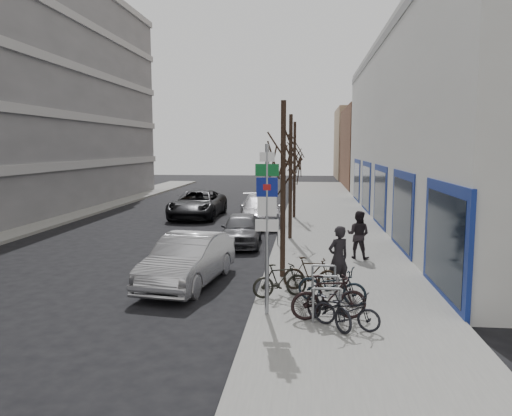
% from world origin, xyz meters
% --- Properties ---
extents(ground, '(120.00, 120.00, 0.00)m').
position_xyz_m(ground, '(0.00, 0.00, 0.00)').
color(ground, black).
rests_on(ground, ground).
extents(sidewalk_east, '(5.00, 70.00, 0.15)m').
position_xyz_m(sidewalk_east, '(4.50, 10.00, 0.07)').
color(sidewalk_east, slate).
rests_on(sidewalk_east, ground).
extents(brick_building_far, '(12.00, 14.00, 8.00)m').
position_xyz_m(brick_building_far, '(13.00, 40.00, 4.00)').
color(brick_building_far, brown).
rests_on(brick_building_far, ground).
extents(tan_building_far, '(13.00, 12.00, 9.00)m').
position_xyz_m(tan_building_far, '(13.50, 55.00, 4.50)').
color(tan_building_far, '#937A5B').
rests_on(tan_building_far, ground).
extents(highway_sign_pole, '(0.55, 0.10, 4.20)m').
position_xyz_m(highway_sign_pole, '(2.40, -0.01, 2.46)').
color(highway_sign_pole, gray).
rests_on(highway_sign_pole, ground).
extents(bike_rack, '(0.66, 2.26, 0.83)m').
position_xyz_m(bike_rack, '(3.80, 0.60, 0.66)').
color(bike_rack, gray).
rests_on(bike_rack, sidewalk_east).
extents(tree_near, '(1.80, 1.80, 5.50)m').
position_xyz_m(tree_near, '(2.60, 3.50, 4.10)').
color(tree_near, black).
rests_on(tree_near, ground).
extents(tree_mid, '(1.80, 1.80, 5.50)m').
position_xyz_m(tree_mid, '(2.60, 10.00, 4.10)').
color(tree_mid, black).
rests_on(tree_mid, ground).
extents(tree_far, '(1.80, 1.80, 5.50)m').
position_xyz_m(tree_far, '(2.60, 16.50, 4.10)').
color(tree_far, black).
rests_on(tree_far, ground).
extents(meter_front, '(0.10, 0.08, 1.27)m').
position_xyz_m(meter_front, '(2.15, 3.00, 0.92)').
color(meter_front, gray).
rests_on(meter_front, sidewalk_east).
extents(meter_mid, '(0.10, 0.08, 1.27)m').
position_xyz_m(meter_mid, '(2.15, 8.50, 0.92)').
color(meter_mid, gray).
rests_on(meter_mid, sidewalk_east).
extents(meter_back, '(0.10, 0.08, 1.27)m').
position_xyz_m(meter_back, '(2.15, 14.00, 0.92)').
color(meter_back, gray).
rests_on(meter_back, sidewalk_east).
extents(bike_near_left, '(1.37, 1.71, 1.04)m').
position_xyz_m(bike_near_left, '(3.83, -0.65, 0.67)').
color(bike_near_left, black).
rests_on(bike_near_left, sidewalk_east).
extents(bike_near_right, '(1.87, 0.87, 1.09)m').
position_xyz_m(bike_near_right, '(3.86, -0.28, 0.70)').
color(bike_near_right, black).
rests_on(bike_near_right, sidewalk_east).
extents(bike_mid_curb, '(1.89, 1.12, 1.11)m').
position_xyz_m(bike_mid_curb, '(3.99, 0.97, 0.70)').
color(bike_mid_curb, black).
rests_on(bike_mid_curb, sidewalk_east).
extents(bike_mid_inner, '(1.59, 0.99, 0.93)m').
position_xyz_m(bike_mid_inner, '(2.64, 1.36, 0.62)').
color(bike_mid_inner, black).
rests_on(bike_mid_inner, sidewalk_east).
extents(bike_far_curb, '(1.60, 1.03, 0.94)m').
position_xyz_m(bike_far_curb, '(4.23, -0.76, 0.62)').
color(bike_far_curb, black).
rests_on(bike_far_curb, sidewalk_east).
extents(bike_far_inner, '(1.62, 0.62, 0.96)m').
position_xyz_m(bike_far_inner, '(3.47, 2.08, 0.63)').
color(bike_far_inner, black).
rests_on(bike_far_inner, sidewalk_east).
extents(parked_car_front, '(2.22, 4.77, 1.51)m').
position_xyz_m(parked_car_front, '(-0.20, 2.80, 0.76)').
color(parked_car_front, '#B4B5BA').
rests_on(parked_car_front, ground).
extents(parked_car_mid, '(1.83, 4.07, 1.36)m').
position_xyz_m(parked_car_mid, '(0.59, 9.02, 0.68)').
color(parked_car_mid, '#48484C').
rests_on(parked_car_mid, ground).
extents(parked_car_back, '(2.86, 5.57, 1.55)m').
position_xyz_m(parked_car_back, '(0.87, 14.65, 0.77)').
color(parked_car_back, '#B5B4BA').
rests_on(parked_car_back, ground).
extents(lane_car, '(2.73, 5.77, 1.59)m').
position_xyz_m(lane_car, '(-3.05, 16.90, 0.80)').
color(lane_car, black).
rests_on(lane_car, ground).
extents(pedestrian_near, '(0.79, 0.72, 1.81)m').
position_xyz_m(pedestrian_near, '(4.22, 2.25, 1.05)').
color(pedestrian_near, black).
rests_on(pedestrian_near, sidewalk_east).
extents(pedestrian_far, '(0.75, 0.64, 1.74)m').
position_xyz_m(pedestrian_far, '(5.16, 6.29, 1.02)').
color(pedestrian_far, black).
rests_on(pedestrian_far, sidewalk_east).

